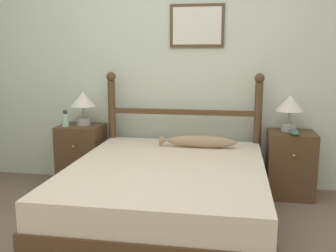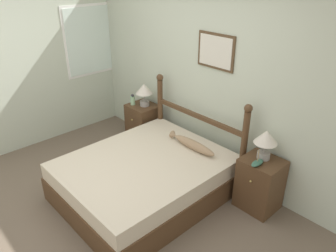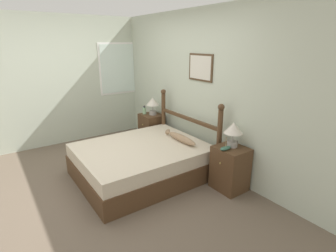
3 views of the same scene
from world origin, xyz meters
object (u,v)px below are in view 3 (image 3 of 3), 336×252
Objects in this scene: nightstand_right at (230,168)px; table_lamp_right at (233,130)px; nightstand_left at (152,129)px; table_lamp_left at (153,103)px; fish_pillow at (181,138)px; model_boat at (225,148)px; bed at (142,161)px; bottle at (144,110)px.

table_lamp_right reaches higher than nightstand_right.
table_lamp_left is at bearing 34.00° from nightstand_left.
nightstand_right is at bearing 0.00° from nightstand_left.
fish_pillow is at bearing -9.77° from nightstand_left.
model_boat reaches higher than nightstand_right.
bed is at bearing -141.77° from nightstand_right.
bed is at bearing -32.23° from bottle.
nightstand_left is at bearing 180.00° from nightstand_right.
table_lamp_left reaches higher than model_boat.
bed is 1.48m from bottle.
table_lamp_left is 1.28m from fish_pillow.
fish_pillow is (-0.87, -0.22, 0.24)m from nightstand_right.
nightstand_left is at bearing 176.60° from model_boat.
fish_pillow is (1.38, -0.13, -0.15)m from bottle.
table_lamp_right is 0.94m from fish_pillow.
table_lamp_right reaches higher than fish_pillow.
bed is 0.72m from fish_pillow.
table_lamp_left is 1.86× the size of model_boat.
table_lamp_left reaches higher than bottle.
model_boat reaches higher than nightstand_left.
nightstand_right is 2.29m from bottle.
bed is 5.47× the size of table_lamp_right.
bottle is at bearing -144.09° from nightstand_left.
fish_pillow is at bearing -10.89° from table_lamp_left.
bottle is 0.92× the size of model_boat.
table_lamp_right is 0.48× the size of fish_pillow.
nightstand_left is at bearing 141.77° from bed.
bottle is at bearing -176.69° from table_lamp_right.
model_boat is 0.89m from fish_pillow.
bottle is (-2.25, -0.09, 0.39)m from nightstand_right.
nightstand_left is at bearing -146.00° from table_lamp_left.
table_lamp_right reaches higher than bed.
nightstand_right is at bearing 90.60° from model_boat.
table_lamp_right is 0.27m from model_boat.
nightstand_left is 2.13m from nightstand_right.
table_lamp_left is at bearing 179.46° from nightstand_right.
bottle is at bearing -144.44° from table_lamp_left.
nightstand_right is 3.37× the size of model_boat.
table_lamp_left reaches higher than bed.
table_lamp_right is at bearing 3.31° from bottle.
table_lamp_left is (0.03, 0.02, 0.56)m from nightstand_left.
nightstand_right is 2.17m from table_lamp_left.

